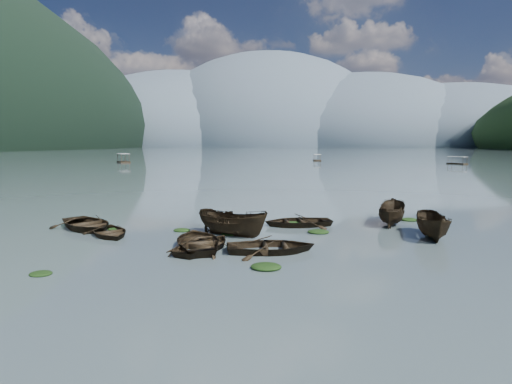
# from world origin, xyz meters

# --- Properties ---
(ground_plane) EXTENTS (2400.00, 2400.00, 0.00)m
(ground_plane) POSITION_xyz_m (0.00, 0.00, 0.00)
(ground_plane) COLOR #4B5B5E
(haze_mtn_a) EXTENTS (520.00, 520.00, 280.00)m
(haze_mtn_a) POSITION_xyz_m (-260.00, 900.00, 0.00)
(haze_mtn_a) COLOR #475666
(haze_mtn_a) RESTS_ON ground
(haze_mtn_b) EXTENTS (520.00, 520.00, 340.00)m
(haze_mtn_b) POSITION_xyz_m (-60.00, 900.00, 0.00)
(haze_mtn_b) COLOR #475666
(haze_mtn_b) RESTS_ON ground
(haze_mtn_c) EXTENTS (520.00, 520.00, 260.00)m
(haze_mtn_c) POSITION_xyz_m (140.00, 900.00, 0.00)
(haze_mtn_c) COLOR #475666
(haze_mtn_c) RESTS_ON ground
(haze_mtn_d) EXTENTS (520.00, 520.00, 220.00)m
(haze_mtn_d) POSITION_xyz_m (320.00, 900.00, 0.00)
(haze_mtn_d) COLOR #475666
(haze_mtn_d) RESTS_ON ground
(rowboat_0) EXTENTS (4.58, 4.74, 0.80)m
(rowboat_0) POSITION_xyz_m (-8.25, 5.88, 0.00)
(rowboat_0) COLOR black
(rowboat_0) RESTS_ON ground
(rowboat_1) EXTENTS (4.18, 4.89, 0.85)m
(rowboat_1) POSITION_xyz_m (-1.82, 3.32, 0.00)
(rowboat_1) COLOR black
(rowboat_1) RESTS_ON ground
(rowboat_2) EXTENTS (5.08, 3.58, 1.84)m
(rowboat_2) POSITION_xyz_m (-0.88, 6.59, 0.00)
(rowboat_2) COLOR black
(rowboat_2) RESTS_ON ground
(rowboat_3) EXTENTS (4.90, 5.72, 1.00)m
(rowboat_3) POSITION_xyz_m (-2.29, 3.84, 0.00)
(rowboat_3) COLOR black
(rowboat_3) RESTS_ON ground
(rowboat_4) EXTENTS (5.01, 3.97, 0.94)m
(rowboat_4) POSITION_xyz_m (1.65, 3.18, 0.00)
(rowboat_4) COLOR black
(rowboat_4) RESTS_ON ground
(rowboat_5) EXTENTS (2.32, 4.67, 1.73)m
(rowboat_5) POSITION_xyz_m (10.88, 7.18, 0.00)
(rowboat_5) COLOR black
(rowboat_5) RESTS_ON ground
(rowboat_6) EXTENTS (6.24, 6.07, 1.05)m
(rowboat_6) POSITION_xyz_m (-10.55, 7.51, 0.00)
(rowboat_6) COLOR black
(rowboat_6) RESTS_ON ground
(rowboat_7) EXTENTS (5.14, 4.18, 0.94)m
(rowboat_7) POSITION_xyz_m (3.03, 9.96, 0.00)
(rowboat_7) COLOR black
(rowboat_7) RESTS_ON ground
(rowboat_8) EXTENTS (2.98, 4.78, 1.73)m
(rowboat_8) POSITION_xyz_m (9.41, 11.15, 0.00)
(rowboat_8) COLOR black
(rowboat_8) RESTS_ON ground
(weed_clump_0) EXTENTS (0.95, 0.78, 0.21)m
(weed_clump_0) POSITION_xyz_m (-7.77, -1.35, 0.00)
(weed_clump_0) COLOR black
(weed_clump_0) RESTS_ON ground
(weed_clump_1) EXTENTS (1.07, 0.86, 0.24)m
(weed_clump_1) POSITION_xyz_m (-4.26, 7.50, 0.00)
(weed_clump_1) COLOR black
(weed_clump_1) RESTS_ON ground
(weed_clump_2) EXTENTS (1.38, 1.10, 0.30)m
(weed_clump_2) POSITION_xyz_m (1.60, 0.40, 0.00)
(weed_clump_2) COLOR black
(weed_clump_2) RESTS_ON ground
(weed_clump_3) EXTENTS (1.01, 0.86, 0.23)m
(weed_clump_3) POSITION_xyz_m (2.68, 10.51, 0.00)
(weed_clump_3) COLOR black
(weed_clump_3) RESTS_ON ground
(weed_clump_4) EXTENTS (1.33, 1.05, 0.28)m
(weed_clump_4) POSITION_xyz_m (4.29, 7.81, 0.00)
(weed_clump_4) COLOR black
(weed_clump_4) RESTS_ON ground
(weed_clump_5) EXTENTS (1.04, 0.84, 0.22)m
(weed_clump_5) POSITION_xyz_m (-8.56, 7.43, 0.00)
(weed_clump_5) COLOR black
(weed_clump_5) RESTS_ON ground
(weed_clump_6) EXTENTS (1.05, 0.88, 0.22)m
(weed_clump_6) POSITION_xyz_m (-1.08, 6.81, 0.00)
(weed_clump_6) COLOR black
(weed_clump_6) RESTS_ON ground
(weed_clump_7) EXTENTS (1.20, 0.96, 0.26)m
(weed_clump_7) POSITION_xyz_m (10.99, 12.49, 0.00)
(weed_clump_7) COLOR black
(weed_clump_7) RESTS_ON ground
(pontoon_left) EXTENTS (6.11, 7.11, 2.57)m
(pontoon_left) POSITION_xyz_m (-48.48, 98.53, 0.00)
(pontoon_left) COLOR black
(pontoon_left) RESTS_ON ground
(pontoon_centre) EXTENTS (2.48, 5.49, 2.07)m
(pontoon_centre) POSITION_xyz_m (9.93, 116.73, 0.00)
(pontoon_centre) COLOR black
(pontoon_centre) RESTS_ON ground
(pontoon_right) EXTENTS (4.67, 5.50, 1.98)m
(pontoon_right) POSITION_xyz_m (47.14, 98.15, 0.00)
(pontoon_right) COLOR black
(pontoon_right) RESTS_ON ground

